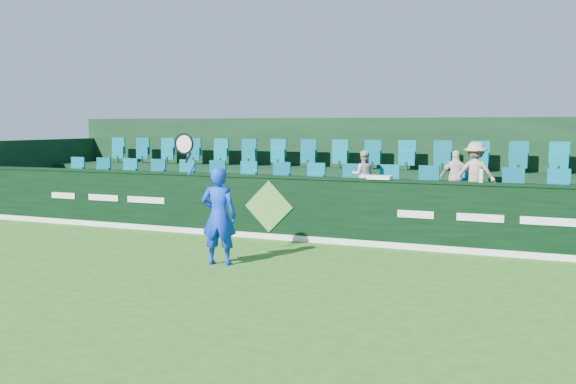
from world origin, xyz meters
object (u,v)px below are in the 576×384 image
at_px(tennis_player, 218,215).
at_px(drinks_bottle, 481,176).
at_px(spectator_left, 363,175).
at_px(towel, 380,177).
at_px(spectator_middle, 456,177).
at_px(spectator_right, 475,173).

relative_size(tennis_player, drinks_bottle, 9.33).
height_order(spectator_left, towel, spectator_left).
distance_m(tennis_player, spectator_middle, 5.17).
relative_size(tennis_player, spectator_middle, 2.14).
bearing_deg(spectator_middle, spectator_right, 171.71).
distance_m(spectator_left, spectator_middle, 1.97).
relative_size(spectator_left, drinks_bottle, 4.22).
height_order(tennis_player, spectator_middle, tennis_player).
height_order(towel, drinks_bottle, drinks_bottle).
height_order(spectator_right, drinks_bottle, spectator_right).
bearing_deg(spectator_right, towel, 28.11).
xyz_separation_m(tennis_player, towel, (2.15, 2.68, 0.52)).
height_order(tennis_player, drinks_bottle, tennis_player).
bearing_deg(drinks_bottle, towel, 180.00).
bearing_deg(drinks_bottle, spectator_right, 101.85).
xyz_separation_m(towel, drinks_bottle, (1.93, 0.00, 0.09)).
bearing_deg(spectator_middle, tennis_player, 39.31).
bearing_deg(tennis_player, spectator_left, 68.40).
bearing_deg(spectator_left, tennis_player, 52.96).
distance_m(spectator_left, drinks_bottle, 2.82).
relative_size(spectator_left, spectator_middle, 0.97).
relative_size(spectator_left, towel, 2.31).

